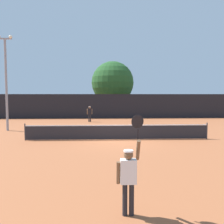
% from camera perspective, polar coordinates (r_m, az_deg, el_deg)
% --- Properties ---
extents(ground_plane, '(120.00, 120.00, 0.00)m').
position_cam_1_polar(ground_plane, '(15.41, 1.32, -6.65)').
color(ground_plane, '#9E5633').
extents(tennis_net, '(11.87, 0.08, 1.07)m').
position_cam_1_polar(tennis_net, '(15.32, 1.33, -4.77)').
color(tennis_net, '#232328').
rests_on(tennis_net, ground).
extents(perimeter_fence, '(36.76, 0.12, 2.98)m').
position_cam_1_polar(perimeter_fence, '(29.27, -0.49, 1.42)').
color(perimeter_fence, black).
rests_on(perimeter_fence, ground).
extents(player_serving, '(0.68, 0.38, 2.42)m').
position_cam_1_polar(player_serving, '(5.81, 4.06, -14.31)').
color(player_serving, white).
rests_on(player_serving, ground).
extents(player_receiving, '(0.57, 0.25, 1.67)m').
position_cam_1_polar(player_receiving, '(25.39, -5.41, -0.08)').
color(player_receiving, black).
rests_on(player_receiving, ground).
extents(tennis_ball, '(0.07, 0.07, 0.07)m').
position_cam_1_polar(tennis_ball, '(15.69, -5.01, -6.35)').
color(tennis_ball, '#CCE033').
rests_on(tennis_ball, ground).
extents(light_pole, '(1.18, 0.28, 7.59)m').
position_cam_1_polar(light_pole, '(20.85, -24.20, 7.82)').
color(light_pole, gray).
rests_on(light_pole, ground).
extents(large_tree, '(6.13, 6.13, 7.75)m').
position_cam_1_polar(large_tree, '(34.64, 0.16, 7.10)').
color(large_tree, brown).
rests_on(large_tree, ground).
extents(parked_car_near, '(2.47, 4.43, 1.69)m').
position_cam_1_polar(parked_car_near, '(36.56, 9.02, 0.79)').
color(parked_car_near, navy).
rests_on(parked_car_near, ground).
extents(parked_car_mid, '(1.96, 4.23, 1.69)m').
position_cam_1_polar(parked_car_mid, '(36.01, 14.46, 0.66)').
color(parked_car_mid, white).
rests_on(parked_car_mid, ground).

